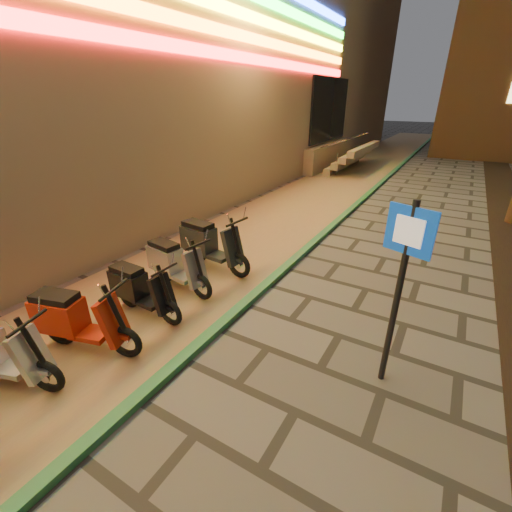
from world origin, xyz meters
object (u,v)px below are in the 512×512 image
Objects in this scene: pedestrian_sign at (402,273)px; scooter_9 at (208,243)px; scooter_8 at (174,264)px; scooter_6 at (75,319)px; scooter_7 at (138,289)px.

pedestrian_sign is 1.36× the size of scooter_9.
scooter_6 is at bearing -80.33° from scooter_8.
scooter_6 is 1.01× the size of scooter_8.
pedestrian_sign is at bearing 1.69° from scooter_8.
scooter_7 is 0.83× the size of scooter_9.
scooter_6 is at bearing -83.72° from scooter_9.
scooter_9 is at bearing 74.29° from scooter_6.
pedestrian_sign is 4.47m from scooter_6.
scooter_9 reaches higher than scooter_8.
pedestrian_sign is 4.15m from scooter_7.
scooter_7 is at bearing -75.60° from scooter_8.
scooter_8 is 1.04m from scooter_9.
scooter_7 is at bearing -153.95° from pedestrian_sign.
scooter_6 is 0.91× the size of scooter_9.
scooter_9 reaches higher than scooter_6.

